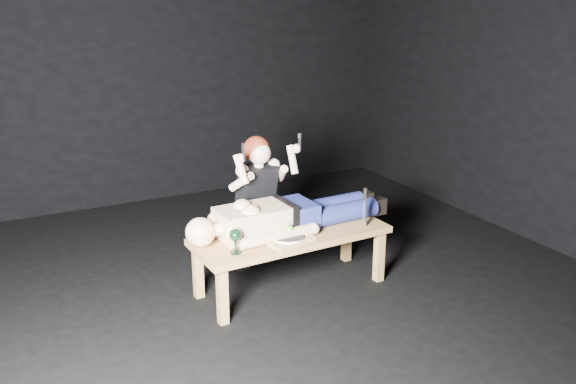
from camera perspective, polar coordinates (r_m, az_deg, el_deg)
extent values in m
plane|color=black|center=(4.62, -1.43, -9.17)|extent=(5.00, 5.00, 0.00)
plane|color=black|center=(6.48, -11.52, 12.31)|extent=(5.00, 0.00, 5.00)
cube|color=#A67E43|center=(4.55, 0.29, -6.46)|extent=(1.47, 0.60, 0.45)
cube|color=tan|center=(4.32, -0.02, -4.46)|extent=(0.39, 0.32, 0.02)
cylinder|color=white|center=(4.32, -0.02, -4.23)|extent=(0.27, 0.27, 0.02)
sphere|color=#43951A|center=(4.31, 0.14, -3.59)|extent=(0.07, 0.07, 0.07)
cube|color=#B2B2B7|center=(4.19, -2.01, -5.32)|extent=(0.05, 0.15, 0.01)
cube|color=#B2B2B7|center=(4.35, 2.39, -4.41)|extent=(0.04, 0.15, 0.01)
cube|color=#B2B2B7|center=(4.40, 1.45, -4.17)|extent=(0.09, 0.14, 0.01)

